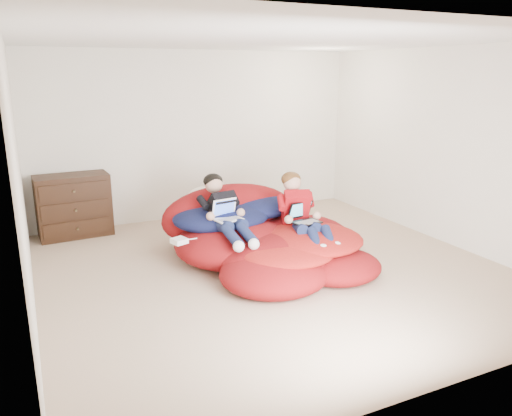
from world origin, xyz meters
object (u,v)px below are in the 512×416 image
at_px(younger_boy, 302,209).
at_px(laptop_white, 227,214).
at_px(beanbag_pile, 263,238).
at_px(older_boy, 223,208).
at_px(laptop_black, 304,217).
at_px(dresser, 74,206).

relative_size(younger_boy, laptop_white, 3.21).
height_order(beanbag_pile, older_boy, older_boy).
distance_m(younger_boy, laptop_black, 0.09).
xyz_separation_m(younger_boy, laptop_black, (0.00, -0.05, -0.07)).
height_order(beanbag_pile, laptop_white, beanbag_pile).
xyz_separation_m(younger_boy, laptop_white, (-0.84, 0.25, -0.02)).
bearing_deg(beanbag_pile, older_boy, 163.85).
relative_size(dresser, older_boy, 0.85).
height_order(younger_boy, laptop_black, younger_boy).
xyz_separation_m(dresser, beanbag_pile, (1.93, -1.93, -0.15)).
distance_m(beanbag_pile, laptop_white, 0.57).
bearing_deg(laptop_white, younger_boy, -16.36).
bearing_deg(laptop_white, laptop_black, -19.59).
bearing_deg(older_boy, laptop_black, -25.94).
bearing_deg(laptop_black, dresser, 136.39).
bearing_deg(laptop_black, laptop_white, 160.41).
height_order(laptop_white, laptop_black, laptop_white).
height_order(younger_boy, laptop_white, younger_boy).
xyz_separation_m(laptop_white, laptop_black, (0.84, -0.30, -0.06)).
bearing_deg(laptop_black, older_boy, 154.06).
height_order(older_boy, younger_boy, younger_boy).
bearing_deg(laptop_white, dresser, 127.74).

